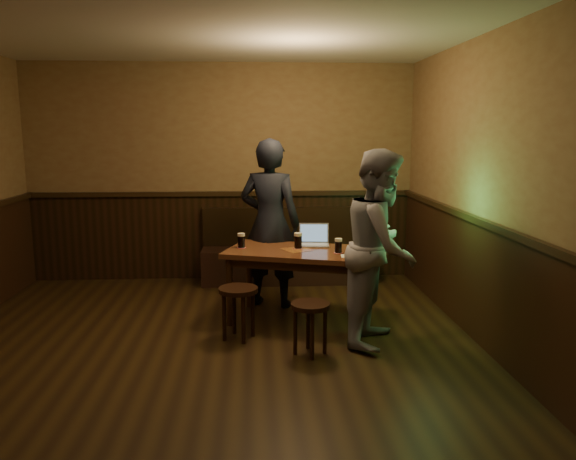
# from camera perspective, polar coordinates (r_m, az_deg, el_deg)

# --- Properties ---
(room) EXTENTS (5.04, 6.04, 2.84)m
(room) POSITION_cam_1_polar(r_m,az_deg,el_deg) (4.67, -8.53, 0.85)
(room) COLOR black
(room) RESTS_ON ground
(bench) EXTENTS (2.20, 0.50, 0.95)m
(bench) POSITION_cam_1_polar(r_m,az_deg,el_deg) (7.32, -0.04, -2.81)
(bench) COLOR black
(bench) RESTS_ON ground
(pub_table) EXTENTS (1.57, 1.18, 0.75)m
(pub_table) POSITION_cam_1_polar(r_m,az_deg,el_deg) (5.72, 0.92, -2.97)
(pub_table) COLOR #553018
(pub_table) RESTS_ON ground
(stool_left) EXTENTS (0.47, 0.47, 0.50)m
(stool_left) POSITION_cam_1_polar(r_m,az_deg,el_deg) (5.30, -5.07, -6.89)
(stool_left) COLOR black
(stool_left) RESTS_ON ground
(stool_right) EXTENTS (0.36, 0.36, 0.46)m
(stool_right) POSITION_cam_1_polar(r_m,az_deg,el_deg) (4.93, 2.27, -8.47)
(stool_right) COLOR black
(stool_right) RESTS_ON ground
(pint_left) EXTENTS (0.10, 0.10, 0.16)m
(pint_left) POSITION_cam_1_polar(r_m,az_deg,el_deg) (5.80, -4.76, -1.07)
(pint_left) COLOR maroon
(pint_left) RESTS_ON pub_table
(pint_mid) EXTENTS (0.11, 0.11, 0.17)m
(pint_mid) POSITION_cam_1_polar(r_m,az_deg,el_deg) (5.74, 1.04, -1.09)
(pint_mid) COLOR maroon
(pint_mid) RESTS_ON pub_table
(pint_right) EXTENTS (0.09, 0.09, 0.15)m
(pint_right) POSITION_cam_1_polar(r_m,az_deg,el_deg) (5.55, 5.14, -1.59)
(pint_right) COLOR maroon
(pint_right) RESTS_ON pub_table
(laptop) EXTENTS (0.34, 0.28, 0.22)m
(laptop) POSITION_cam_1_polar(r_m,az_deg,el_deg) (5.93, 2.65, -0.99)
(laptop) COLOR silver
(laptop) RESTS_ON pub_table
(menu) EXTENTS (0.23, 0.17, 0.00)m
(menu) POSITION_cam_1_polar(r_m,az_deg,el_deg) (5.44, 6.57, -2.65)
(menu) COLOR silver
(menu) RESTS_ON pub_table
(person_suit) EXTENTS (0.79, 0.64, 1.86)m
(person_suit) POSITION_cam_1_polar(r_m,az_deg,el_deg) (6.19, -1.85, 0.69)
(person_suit) COLOR black
(person_suit) RESTS_ON ground
(person_grey) EXTENTS (0.97, 1.07, 1.78)m
(person_grey) POSITION_cam_1_polar(r_m,az_deg,el_deg) (5.17, 9.46, -1.75)
(person_grey) COLOR gray
(person_grey) RESTS_ON ground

